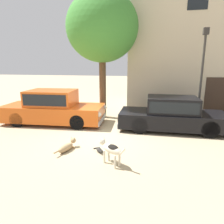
% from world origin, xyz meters
% --- Properties ---
extents(ground_plane, '(80.00, 80.00, 0.00)m').
position_xyz_m(ground_plane, '(0.00, 0.00, 0.00)').
color(ground_plane, tan).
extents(parked_sedan_nearest, '(4.87, 2.07, 1.56)m').
position_xyz_m(parked_sedan_nearest, '(-2.61, 1.16, 0.76)').
color(parked_sedan_nearest, '#D15619').
rests_on(parked_sedan_nearest, ground_plane).
extents(parked_sedan_second, '(4.55, 1.77, 1.41)m').
position_xyz_m(parked_sedan_second, '(2.79, 1.23, 0.69)').
color(parked_sedan_second, black).
rests_on(parked_sedan_second, ground_plane).
extents(stray_dog_spotted, '(0.41, 1.05, 0.35)m').
position_xyz_m(stray_dog_spotted, '(-0.71, -1.63, 0.14)').
color(stray_dog_spotted, tan).
rests_on(stray_dog_spotted, ground_plane).
extents(stray_dog_tan, '(0.89, 0.68, 0.68)m').
position_xyz_m(stray_dog_tan, '(0.86, -2.25, 0.46)').
color(stray_dog_tan, beige).
rests_on(stray_dog_tan, ground_plane).
extents(stray_cat, '(0.42, 0.53, 0.15)m').
position_xyz_m(stray_cat, '(0.35, -1.57, 0.07)').
color(stray_cat, '#2D2B28').
rests_on(stray_cat, ground_plane).
extents(street_lamp, '(0.22, 0.22, 4.21)m').
position_xyz_m(street_lamp, '(4.03, 2.27, 2.66)').
color(street_lamp, '#2D2B28').
rests_on(street_lamp, ground_plane).
extents(acacia_tree_left, '(3.48, 3.13, 6.10)m').
position_xyz_m(acacia_tree_left, '(-0.57, 2.68, 4.42)').
color(acacia_tree_left, brown).
rests_on(acacia_tree_left, ground_plane).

